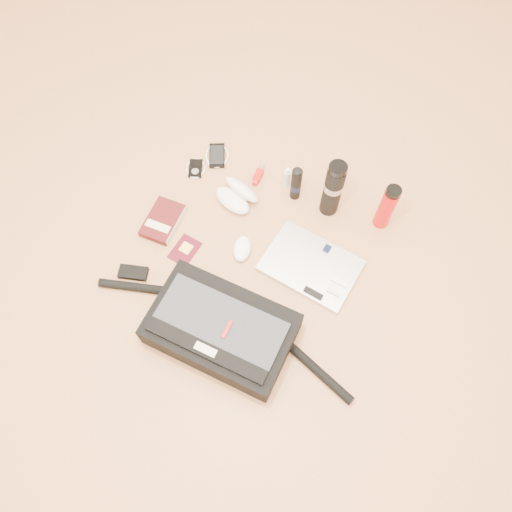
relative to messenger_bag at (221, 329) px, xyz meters
The scene contains 14 objects.
ground 0.28m from the messenger_bag, 92.97° to the left, with size 4.00×4.00×0.00m, color #BC7F4E.
messenger_bag is the anchor object (origin of this frame).
laptop 0.45m from the messenger_bag, 58.55° to the left, with size 0.41×0.32×0.04m.
book 0.55m from the messenger_bag, 138.24° to the left, with size 0.13×0.20×0.04m.
passport 0.39m from the messenger_bag, 134.57° to the left, with size 0.11×0.14×0.01m.
mouse 0.36m from the messenger_bag, 98.40° to the left, with size 0.09×0.13×0.04m.
sunglasses_case 0.60m from the messenger_bag, 105.48° to the left, with size 0.22×0.20×0.10m.
ipod 0.77m from the messenger_bag, 120.46° to the left, with size 0.11×0.11×0.01m.
phone 0.83m from the messenger_bag, 113.27° to the left, with size 0.14×0.15×0.01m.
inhaler 0.73m from the messenger_bag, 99.02° to the left, with size 0.03×0.11×0.03m.
spray_bottle 0.73m from the messenger_bag, 88.93° to the left, with size 0.03×0.03×0.11m.
aerosol_can 0.68m from the messenger_bag, 84.51° to the left, with size 0.05×0.05×0.19m.
thermos_black 0.71m from the messenger_bag, 71.86° to the left, with size 0.09×0.09×0.30m.
thermos_red 0.81m from the messenger_bag, 56.88° to the left, with size 0.07×0.07×0.24m.
Camera 1 is at (0.33, -0.75, 1.82)m, focal length 35.00 mm.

